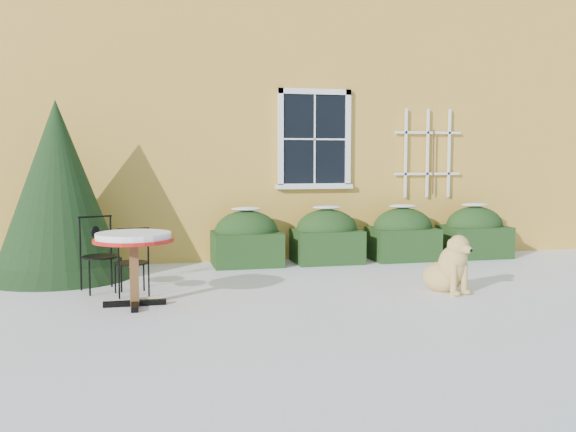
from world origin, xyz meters
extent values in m
plane|color=white|center=(0.00, 0.00, 0.00)|extent=(80.00, 80.00, 0.00)
cube|color=#F3B846|center=(0.00, 7.00, 3.00)|extent=(12.00, 8.00, 6.00)
cube|color=black|center=(0.90, 2.96, 1.98)|extent=(1.05, 0.03, 1.45)
cube|color=white|center=(0.90, 2.95, 2.75)|extent=(1.23, 0.06, 0.09)
cube|color=white|center=(0.90, 2.95, 1.21)|extent=(1.23, 0.06, 0.09)
cube|color=white|center=(0.33, 2.95, 1.98)|extent=(0.09, 0.06, 1.63)
cube|color=white|center=(1.47, 2.95, 1.98)|extent=(0.09, 0.06, 1.63)
cube|color=white|center=(0.90, 2.94, 1.98)|extent=(0.02, 0.02, 1.45)
cube|color=white|center=(0.90, 2.94, 1.98)|extent=(1.05, 0.02, 0.02)
cube|color=white|center=(0.90, 2.95, 1.20)|extent=(1.29, 0.14, 0.07)
cube|color=white|center=(2.50, 2.94, 1.75)|extent=(0.04, 0.03, 1.50)
cube|color=white|center=(2.90, 2.94, 1.75)|extent=(0.04, 0.03, 1.50)
cube|color=white|center=(3.30, 2.94, 1.75)|extent=(0.04, 0.03, 1.50)
cube|color=white|center=(2.90, 2.94, 1.40)|extent=(1.20, 0.03, 0.04)
cube|color=white|center=(2.90, 2.94, 2.10)|extent=(1.20, 0.03, 0.04)
cylinder|color=#472D19|center=(3.00, 2.92, 1.60)|extent=(0.02, 0.02, 1.10)
cube|color=black|center=(-0.30, 2.55, 0.26)|extent=(1.05, 0.80, 0.52)
ellipsoid|color=black|center=(-0.30, 2.55, 0.52)|extent=(1.00, 0.72, 0.67)
ellipsoid|color=white|center=(-0.30, 2.55, 0.88)|extent=(0.47, 0.32, 0.06)
cube|color=black|center=(1.00, 2.55, 0.26)|extent=(1.05, 0.80, 0.52)
ellipsoid|color=black|center=(1.00, 2.55, 0.52)|extent=(1.00, 0.72, 0.67)
ellipsoid|color=white|center=(1.00, 2.55, 0.88)|extent=(0.47, 0.32, 0.06)
cube|color=black|center=(2.30, 2.55, 0.26)|extent=(1.05, 0.80, 0.52)
ellipsoid|color=black|center=(2.30, 2.55, 0.52)|extent=(1.00, 0.72, 0.67)
ellipsoid|color=white|center=(2.30, 2.55, 0.88)|extent=(0.47, 0.32, 0.06)
cube|color=black|center=(3.60, 2.55, 0.26)|extent=(1.05, 0.80, 0.52)
ellipsoid|color=black|center=(3.60, 2.55, 0.52)|extent=(1.00, 0.72, 0.67)
ellipsoid|color=white|center=(3.60, 2.55, 0.88)|extent=(0.47, 0.32, 0.06)
cone|color=black|center=(-3.01, 2.14, 0.59)|extent=(2.04, 2.04, 1.18)
cone|color=black|center=(-3.01, 2.14, 1.23)|extent=(1.82, 1.82, 2.47)
cube|color=black|center=(-1.99, 0.10, 0.03)|extent=(0.70, 0.08, 0.06)
cube|color=black|center=(-1.99, 0.10, 0.03)|extent=(0.08, 0.70, 0.06)
cube|color=brown|center=(-1.99, 0.10, 0.37)|extent=(0.10, 0.10, 0.75)
cylinder|color=red|center=(-1.99, 0.10, 0.75)|extent=(0.90, 0.90, 0.04)
cylinder|color=white|center=(-1.99, 0.10, 0.80)|extent=(0.83, 0.83, 0.07)
cylinder|color=black|center=(-1.88, 0.91, 0.20)|extent=(0.02, 0.02, 0.39)
cylinder|color=black|center=(-2.22, 0.86, 0.20)|extent=(0.02, 0.02, 0.39)
cylinder|color=black|center=(-1.82, 0.57, 0.20)|extent=(0.02, 0.02, 0.39)
cylinder|color=black|center=(-2.17, 0.51, 0.20)|extent=(0.02, 0.02, 0.39)
cylinder|color=black|center=(-2.02, 0.71, 0.39)|extent=(0.40, 0.40, 0.02)
cylinder|color=black|center=(-1.82, 0.57, 0.61)|extent=(0.02, 0.02, 0.44)
cylinder|color=black|center=(-2.17, 0.51, 0.61)|extent=(0.02, 0.02, 0.44)
cylinder|color=black|center=(-1.99, 0.54, 0.83)|extent=(0.38, 0.08, 0.02)
ellipsoid|color=black|center=(-1.99, 0.54, 0.65)|extent=(0.11, 0.04, 0.14)
cylinder|color=black|center=(-2.52, 0.77, 0.22)|extent=(0.02, 0.02, 0.44)
cylinder|color=black|center=(-2.15, 0.90, 0.22)|extent=(0.02, 0.02, 0.44)
cylinder|color=black|center=(-2.65, 1.13, 0.22)|extent=(0.02, 0.02, 0.44)
cylinder|color=black|center=(-2.28, 1.26, 0.22)|extent=(0.02, 0.02, 0.44)
cylinder|color=black|center=(-2.40, 1.01, 0.44)|extent=(0.45, 0.45, 0.02)
cylinder|color=black|center=(-2.65, 1.13, 0.68)|extent=(0.02, 0.02, 0.49)
cylinder|color=black|center=(-2.28, 1.26, 0.68)|extent=(0.02, 0.02, 0.49)
cylinder|color=black|center=(-2.46, 1.20, 0.92)|extent=(0.41, 0.17, 0.02)
ellipsoid|color=black|center=(-2.46, 1.20, 0.73)|extent=(0.12, 0.07, 0.15)
ellipsoid|color=#DDB463|center=(1.78, 0.09, 0.17)|extent=(0.60, 0.63, 0.38)
ellipsoid|color=#DDB463|center=(1.83, -0.08, 0.35)|extent=(0.44, 0.41, 0.48)
sphere|color=#DDB463|center=(1.84, -0.13, 0.45)|extent=(0.29, 0.29, 0.29)
cylinder|color=#DDB463|center=(1.78, -0.22, 0.19)|extent=(0.08, 0.08, 0.38)
cylinder|color=#DDB463|center=(1.95, -0.17, 0.19)|extent=(0.08, 0.08, 0.38)
ellipsoid|color=#DDB463|center=(1.79, -0.26, 0.03)|extent=(0.10, 0.14, 0.06)
ellipsoid|color=#DDB463|center=(1.96, -0.21, 0.03)|extent=(0.10, 0.14, 0.06)
cylinder|color=#DDB463|center=(1.84, -0.13, 0.50)|extent=(0.23, 0.26, 0.21)
sphere|color=#DDB463|center=(1.86, -0.18, 0.61)|extent=(0.25, 0.25, 0.25)
ellipsoid|color=#DDB463|center=(1.89, -0.28, 0.57)|extent=(0.17, 0.22, 0.11)
sphere|color=black|center=(1.91, -0.37, 0.57)|extent=(0.04, 0.04, 0.04)
ellipsoid|color=#DDB463|center=(1.74, -0.17, 0.61)|extent=(0.08, 0.10, 0.16)
ellipsoid|color=#DDB463|center=(1.95, -0.11, 0.61)|extent=(0.08, 0.10, 0.16)
cylinder|color=#DDB463|center=(1.87, 0.32, 0.05)|extent=(0.27, 0.26, 0.07)
camera|label=1|loc=(-1.92, -7.22, 1.65)|focal=40.00mm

